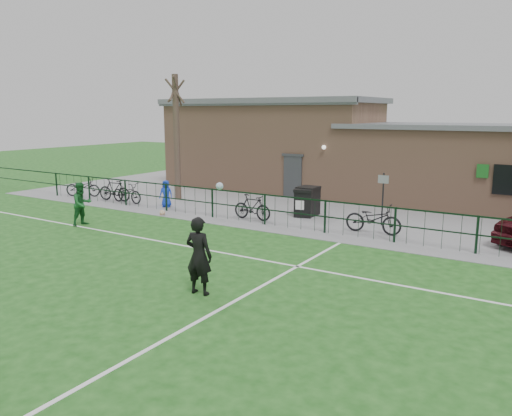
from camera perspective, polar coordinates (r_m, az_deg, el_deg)
The scene contains 20 objects.
ground at distance 12.14m, azimuth -12.90°, elevation -9.86°, with size 90.00×90.00×0.00m, color #194F17.
paving_strip at distance 23.31m, azimuth 11.23°, elevation 0.24°, with size 34.00×13.00×0.02m, color gray.
pitch_line_touch at distance 18.21m, azimuth 4.72°, elevation -2.59°, with size 28.00×0.10×0.01m, color white.
pitch_line_mid at distance 15.06m, azimuth -2.04°, elevation -5.46°, with size 28.00×0.10×0.01m, color white.
pitch_line_perp at distance 10.90m, azimuth -5.28°, elevation -12.06°, with size 0.10×16.00×0.01m, color white.
perimeter_fence at distance 18.26m, azimuth 5.04°, elevation -0.65°, with size 28.00×0.10×1.20m, color black.
bare_tree at distance 24.54m, azimuth -9.05°, elevation 7.88°, with size 0.30×0.30×6.00m, color #443229.
wheelie_bin_left at distance 20.82m, azimuth 5.98°, elevation 0.70°, with size 0.73×0.83×1.11m, color black.
wheelie_bin_right at distance 20.54m, azimuth 5.55°, elevation 0.51°, with size 0.71×0.80×1.07m, color black.
sign_post at distance 19.33m, azimuth 14.27°, elevation 0.97°, with size 0.06×0.06×2.00m, color black.
bicycle_a at distance 26.83m, azimuth -19.17°, elevation 2.29°, with size 0.64×1.83×0.96m, color black.
bicycle_b at distance 24.95m, azimuth -15.88°, elevation 2.01°, with size 0.51×1.80×1.08m, color black.
bicycle_c at distance 24.30m, azimuth -14.54°, elevation 1.71°, with size 0.64×1.84×0.97m, color black.
bicycle_d at distance 19.81m, azimuth -0.44°, elevation 0.10°, with size 0.48×1.69×1.01m, color black.
bicycle_e at distance 18.07m, azimuth 13.26°, elevation -1.20°, with size 0.70×2.00×1.05m, color black.
spectator_child at distance 22.84m, azimuth -10.25°, elevation 1.63°, with size 0.59×0.39×1.21m, color blue.
goalkeeper_kick at distance 11.86m, azimuth -6.50°, elevation -5.26°, with size 2.02×3.31×2.21m.
outfield_player at distance 20.03m, azimuth -19.27°, elevation 0.45°, with size 0.80×0.62×1.64m, color #1A5E27.
ball_ground at distance 21.15m, azimuth -10.65°, elevation -0.52°, with size 0.24×0.24×0.24m, color silver.
clubhouse at distance 26.12m, azimuth 12.00°, elevation 6.24°, with size 24.25×5.40×4.96m.
Camera 1 is at (8.16, -7.92, 4.25)m, focal length 35.00 mm.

